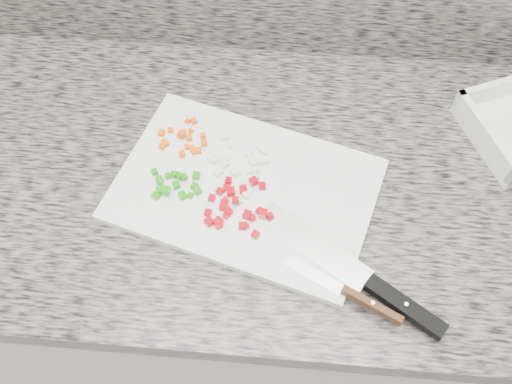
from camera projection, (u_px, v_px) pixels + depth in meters
The scene contains 10 objects.
cabinet at pixel (266, 279), 1.38m from camera, with size 3.92×0.62×0.86m, color silver.
countertop at pixel (269, 178), 1.00m from camera, with size 3.96×0.64×0.04m, color #66625A.
cutting_board at pixel (245, 190), 0.96m from camera, with size 0.42×0.28×0.01m, color white.
carrot_pile at pixel (184, 139), 1.00m from camera, with size 0.09×0.09×0.02m.
onion_pile at pixel (242, 159), 0.97m from camera, with size 0.11×0.09×0.01m.
green_pepper_pile at pixel (175, 185), 0.94m from camera, with size 0.09×0.06×0.02m.
red_pepper_pile at pixel (234, 207), 0.92m from camera, with size 0.11×0.11×0.02m.
garlic_pile at pixel (238, 194), 0.94m from camera, with size 0.05×0.04×0.01m.
chef_knife at pixel (372, 285), 0.85m from camera, with size 0.29×0.21×0.02m.
paring_knife at pixel (357, 297), 0.84m from camera, with size 0.18×0.10×0.02m.
Camera 1 is at (0.02, 0.89, 1.72)m, focal length 40.00 mm.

